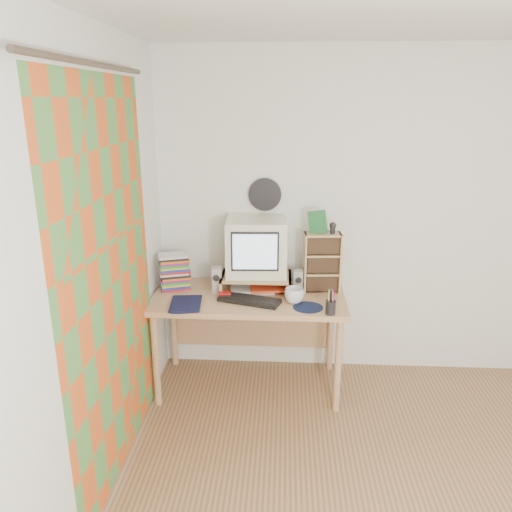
# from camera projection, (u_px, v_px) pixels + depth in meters

# --- Properties ---
(back_wall) EXTENTS (3.50, 0.00, 3.50)m
(back_wall) POSITION_uv_depth(u_px,v_px,m) (387.00, 219.00, 3.79)
(back_wall) COLOR white
(back_wall) RESTS_ON floor
(left_wall) EXTENTS (0.00, 3.50, 3.50)m
(left_wall) POSITION_uv_depth(u_px,v_px,m) (65.00, 303.00, 2.22)
(left_wall) COLOR white
(left_wall) RESTS_ON floor
(curtain) EXTENTS (0.00, 2.20, 2.20)m
(curtain) POSITION_uv_depth(u_px,v_px,m) (112.00, 286.00, 2.71)
(curtain) COLOR #CE521D
(curtain) RESTS_ON left_wall
(wall_disc) EXTENTS (0.25, 0.02, 0.25)m
(wall_disc) POSITION_uv_depth(u_px,v_px,m) (265.00, 195.00, 3.77)
(wall_disc) COLOR black
(wall_disc) RESTS_ON back_wall
(desk) EXTENTS (1.40, 0.70, 0.75)m
(desk) POSITION_uv_depth(u_px,v_px,m) (249.00, 309.00, 3.75)
(desk) COLOR tan
(desk) RESTS_ON floor
(monitor_riser) EXTENTS (0.52, 0.30, 0.12)m
(monitor_riser) POSITION_uv_depth(u_px,v_px,m) (256.00, 278.00, 3.71)
(monitor_riser) COLOR tan
(monitor_riser) RESTS_ON desk
(crt_monitor) EXTENTS (0.46, 0.46, 0.41)m
(crt_monitor) POSITION_uv_depth(u_px,v_px,m) (256.00, 247.00, 3.69)
(crt_monitor) COLOR silver
(crt_monitor) RESTS_ON monitor_riser
(speaker_left) EXTENTS (0.08, 0.08, 0.19)m
(speaker_left) POSITION_uv_depth(u_px,v_px,m) (217.00, 280.00, 3.67)
(speaker_left) COLOR #B3B2B7
(speaker_left) RESTS_ON desk
(speaker_right) EXTENTS (0.07, 0.07, 0.18)m
(speaker_right) POSITION_uv_depth(u_px,v_px,m) (298.00, 282.00, 3.66)
(speaker_right) COLOR #B3B2B7
(speaker_right) RESTS_ON desk
(keyboard) EXTENTS (0.46, 0.27, 0.03)m
(keyboard) POSITION_uv_depth(u_px,v_px,m) (249.00, 300.00, 3.52)
(keyboard) COLOR black
(keyboard) RESTS_ON desk
(dvd_stack) EXTENTS (0.25, 0.21, 0.30)m
(dvd_stack) POSITION_uv_depth(u_px,v_px,m) (175.00, 269.00, 3.74)
(dvd_stack) COLOR brown
(dvd_stack) RESTS_ON desk
(cd_rack) EXTENTS (0.28, 0.16, 0.44)m
(cd_rack) POSITION_uv_depth(u_px,v_px,m) (322.00, 262.00, 3.67)
(cd_rack) COLOR tan
(cd_rack) RESTS_ON desk
(mug) EXTENTS (0.15, 0.15, 0.11)m
(mug) POSITION_uv_depth(u_px,v_px,m) (294.00, 295.00, 3.50)
(mug) COLOR white
(mug) RESTS_ON desk
(diary) EXTENTS (0.27, 0.22, 0.05)m
(diary) POSITION_uv_depth(u_px,v_px,m) (170.00, 302.00, 3.45)
(diary) COLOR #0E1234
(diary) RESTS_ON desk
(mousepad) EXTENTS (0.25, 0.25, 0.00)m
(mousepad) POSITION_uv_depth(u_px,v_px,m) (308.00, 307.00, 3.43)
(mousepad) COLOR black
(mousepad) RESTS_ON desk
(pen_cup) EXTENTS (0.08, 0.08, 0.13)m
(pen_cup) POSITION_uv_depth(u_px,v_px,m) (331.00, 305.00, 3.31)
(pen_cup) COLOR black
(pen_cup) RESTS_ON desk
(papers) EXTENTS (0.35, 0.28, 0.04)m
(papers) POSITION_uv_depth(u_px,v_px,m) (258.00, 287.00, 3.74)
(papers) COLOR beige
(papers) RESTS_ON desk
(red_box) EXTENTS (0.09, 0.06, 0.04)m
(red_box) POSITION_uv_depth(u_px,v_px,m) (225.00, 295.00, 3.59)
(red_box) COLOR red
(red_box) RESTS_ON desk
(game_box) EXTENTS (0.13, 0.04, 0.16)m
(game_box) POSITION_uv_depth(u_px,v_px,m) (318.00, 222.00, 3.58)
(game_box) COLOR #19592A
(game_box) RESTS_ON cd_rack
(webcam) EXTENTS (0.05, 0.05, 0.09)m
(webcam) POSITION_uv_depth(u_px,v_px,m) (333.00, 228.00, 3.58)
(webcam) COLOR black
(webcam) RESTS_ON cd_rack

